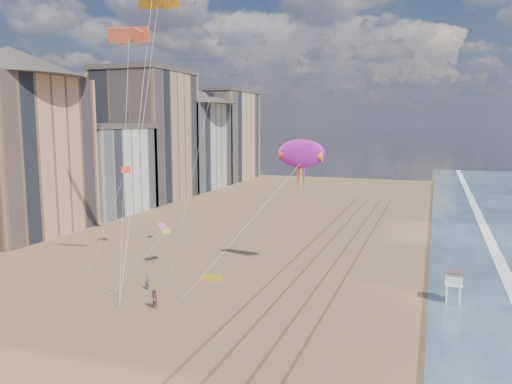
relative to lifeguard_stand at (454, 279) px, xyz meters
The scene contains 10 objects.
wet_sand 16.38m from the lifeguard_stand, 83.75° to the left, with size 260.00×260.00×0.00m, color #42301E.
foam 17.35m from the lifeguard_stand, 69.67° to the left, with size 260.00×260.00×0.00m, color white.
tracks 16.09m from the lifeguard_stand, 157.44° to the left, with size 7.68×120.00×0.01m.
buildings 76.33m from the lifeguard_stand, 146.49° to the left, with size 34.72×131.35×29.00m.
lifeguard_stand is the anchor object (origin of this frame).
grounded_kite 24.94m from the lifeguard_stand, behind, with size 2.16×1.37×0.25m, color orange.
show_kite 20.04m from the lifeguard_stand, 165.98° to the left, with size 6.85×6.30×19.21m.
kite_flyer_a 30.25m from the lifeguard_stand, 167.79° to the right, with size 0.56×0.37×1.53m, color #525969.
kite_flyer_b 28.25m from the lifeguard_stand, 157.40° to the right, with size 0.90×0.70×1.84m, color #8C474E.
small_kites 34.97m from the lifeguard_stand, behind, with size 14.35×5.95×16.75m.
Camera 1 is at (14.98, -25.35, 17.05)m, focal length 35.00 mm.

